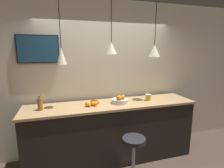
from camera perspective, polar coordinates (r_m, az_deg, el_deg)
back_wall at (r=3.41m, az=-2.11°, el=1.88°), size 8.00×0.06×2.90m
service_counter at (r=3.29m, az=0.00°, el=-15.29°), size 2.99×0.66×1.07m
bar_stool at (r=2.86m, az=7.06°, el=-21.31°), size 0.40×0.40×0.71m
fruit_bowl at (r=3.10m, az=2.56°, el=-5.33°), size 0.29×0.29×0.15m
orange_pile at (r=3.00m, az=-6.48°, el=-6.19°), size 0.24×0.22×0.09m
juice_bottle at (r=2.96m, az=-22.43°, el=-6.00°), size 0.08×0.08×0.24m
spread_jar at (r=3.33m, az=11.73°, el=-4.28°), size 0.10×0.10×0.12m
pendant_lamp_left at (r=2.86m, az=-16.20°, el=8.86°), size 0.16×0.16×1.03m
pendant_lamp_middle at (r=2.98m, az=-0.21°, el=11.72°), size 0.19×0.19×0.88m
pendant_lamp_right at (r=3.30m, az=13.68°, el=10.55°), size 0.21×0.21×0.93m
mounted_tv at (r=3.23m, az=-22.95°, el=10.46°), size 0.67×0.04×0.47m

